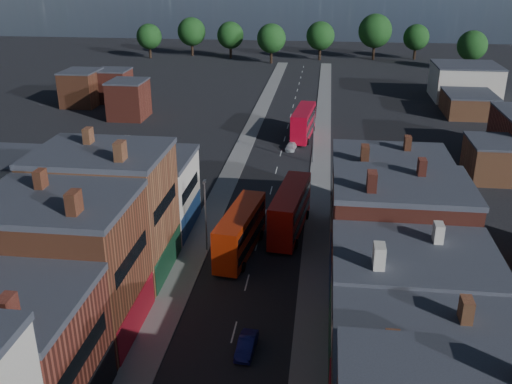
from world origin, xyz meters
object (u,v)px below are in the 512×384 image
(bus_0, at_px, (240,231))
(bus_2, at_px, (303,122))
(car_1, at_px, (246,345))
(car_3, at_px, (291,146))
(bus_1, at_px, (290,209))
(car_2, at_px, (247,235))

(bus_0, bearing_deg, bus_2, 91.50)
(bus_2, bearing_deg, bus_0, -90.65)
(car_1, relative_size, car_3, 0.99)
(bus_0, relative_size, bus_1, 0.95)
(bus_1, bearing_deg, car_2, -142.70)
(bus_2, bearing_deg, bus_1, -84.17)
(car_1, bearing_deg, bus_2, 92.10)
(bus_0, distance_m, car_2, 3.66)
(car_1, xyz_separation_m, car_2, (-2.60, 19.32, 0.05))
(bus_0, xyz_separation_m, car_3, (2.99, 36.29, -2.13))
(bus_1, distance_m, car_1, 22.23)
(car_2, distance_m, car_3, 33.35)
(bus_2, distance_m, car_2, 40.47)
(bus_0, height_order, car_3, bus_0)
(bus_0, xyz_separation_m, car_1, (2.90, -16.28, -2.05))
(bus_1, relative_size, bus_2, 1.01)
(bus_1, height_order, car_3, bus_1)
(car_2, bearing_deg, car_3, 87.94)
(bus_2, relative_size, car_2, 2.54)
(bus_0, distance_m, car_3, 36.48)
(bus_2, bearing_deg, car_2, -90.69)
(bus_0, distance_m, bus_2, 43.48)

